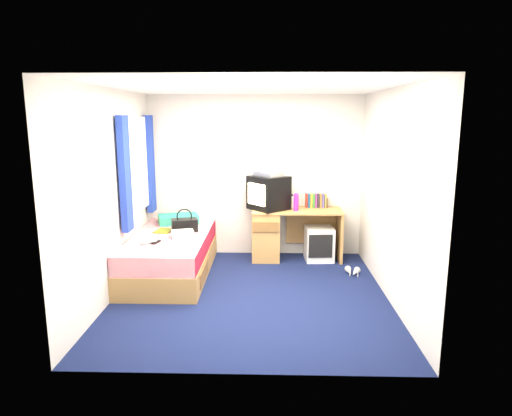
{
  "coord_description": "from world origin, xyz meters",
  "views": [
    {
      "loc": [
        0.21,
        -5.11,
        2.09
      ],
      "look_at": [
        0.04,
        0.7,
        0.91
      ],
      "focal_mm": 32.0,
      "sensor_mm": 36.0,
      "label": 1
    }
  ],
  "objects_px": {
    "picture_frame": "(326,203)",
    "remote_control": "(156,242)",
    "crt_tv": "(268,193)",
    "towel": "(183,234)",
    "white_heels": "(352,272)",
    "aerosol_can": "(292,202)",
    "pillow": "(178,219)",
    "desk": "(278,232)",
    "handbag": "(185,225)",
    "bed": "(171,255)",
    "water_bottle": "(148,241)",
    "magazine": "(164,231)",
    "colour_swatch_fan": "(168,245)",
    "storage_cube": "(319,244)",
    "pink_water_bottle": "(296,203)",
    "vcr": "(269,174)"
  },
  "relations": [
    {
      "from": "picture_frame",
      "to": "remote_control",
      "type": "bearing_deg",
      "value": -161.72
    },
    {
      "from": "vcr",
      "to": "pink_water_bottle",
      "type": "height_order",
      "value": "vcr"
    },
    {
      "from": "storage_cube",
      "to": "white_heels",
      "type": "height_order",
      "value": "storage_cube"
    },
    {
      "from": "pillow",
      "to": "picture_frame",
      "type": "distance_m",
      "value": 2.2
    },
    {
      "from": "aerosol_can",
      "to": "magazine",
      "type": "xyz_separation_m",
      "value": [
        -1.78,
        -0.61,
        -0.3
      ]
    },
    {
      "from": "storage_cube",
      "to": "aerosol_can",
      "type": "bearing_deg",
      "value": 156.43
    },
    {
      "from": "pillow",
      "to": "storage_cube",
      "type": "xyz_separation_m",
      "value": [
        2.07,
        -0.02,
        -0.35
      ]
    },
    {
      "from": "crt_tv",
      "to": "towel",
      "type": "relative_size",
      "value": 2.37
    },
    {
      "from": "vcr",
      "to": "handbag",
      "type": "bearing_deg",
      "value": -108.79
    },
    {
      "from": "magazine",
      "to": "white_heels",
      "type": "relative_size",
      "value": 1.06
    },
    {
      "from": "pink_water_bottle",
      "to": "aerosol_can",
      "type": "distance_m",
      "value": 0.19
    },
    {
      "from": "picture_frame",
      "to": "aerosol_can",
      "type": "bearing_deg",
      "value": 177.51
    },
    {
      "from": "bed",
      "to": "aerosol_can",
      "type": "relative_size",
      "value": 10.75
    },
    {
      "from": "white_heels",
      "to": "desk",
      "type": "bearing_deg",
      "value": 144.54
    },
    {
      "from": "towel",
      "to": "colour_swatch_fan",
      "type": "distance_m",
      "value": 0.36
    },
    {
      "from": "picture_frame",
      "to": "storage_cube",
      "type": "bearing_deg",
      "value": -127.67
    },
    {
      "from": "bed",
      "to": "pillow",
      "type": "distance_m",
      "value": 0.78
    },
    {
      "from": "remote_control",
      "to": "white_heels",
      "type": "distance_m",
      "value": 2.6
    },
    {
      "from": "picture_frame",
      "to": "water_bottle",
      "type": "distance_m",
      "value": 2.69
    },
    {
      "from": "bed",
      "to": "vcr",
      "type": "bearing_deg",
      "value": 29.59
    },
    {
      "from": "aerosol_can",
      "to": "remote_control",
      "type": "bearing_deg",
      "value": -145.69
    },
    {
      "from": "towel",
      "to": "white_heels",
      "type": "height_order",
      "value": "towel"
    },
    {
      "from": "vcr",
      "to": "colour_swatch_fan",
      "type": "distance_m",
      "value": 1.87
    },
    {
      "from": "pillow",
      "to": "magazine",
      "type": "distance_m",
      "value": 0.5
    },
    {
      "from": "storage_cube",
      "to": "pink_water_bottle",
      "type": "height_order",
      "value": "pink_water_bottle"
    },
    {
      "from": "bed",
      "to": "desk",
      "type": "distance_m",
      "value": 1.63
    },
    {
      "from": "towel",
      "to": "colour_swatch_fan",
      "type": "bearing_deg",
      "value": -108.63
    },
    {
      "from": "pillow",
      "to": "storage_cube",
      "type": "bearing_deg",
      "value": -0.61
    },
    {
      "from": "handbag",
      "to": "towel",
      "type": "bearing_deg",
      "value": -99.69
    },
    {
      "from": "pink_water_bottle",
      "to": "remote_control",
      "type": "xyz_separation_m",
      "value": [
        -1.79,
        -1.01,
        -0.32
      ]
    },
    {
      "from": "aerosol_can",
      "to": "white_heels",
      "type": "distance_m",
      "value": 1.36
    },
    {
      "from": "crt_tv",
      "to": "aerosol_can",
      "type": "bearing_deg",
      "value": 62.36
    },
    {
      "from": "crt_tv",
      "to": "water_bottle",
      "type": "bearing_deg",
      "value": -92.84
    },
    {
      "from": "water_bottle",
      "to": "remote_control",
      "type": "relative_size",
      "value": 1.25
    },
    {
      "from": "towel",
      "to": "colour_swatch_fan",
      "type": "xyz_separation_m",
      "value": [
        -0.12,
        -0.34,
        -0.04
      ]
    },
    {
      "from": "crt_tv",
      "to": "towel",
      "type": "bearing_deg",
      "value": -92.56
    },
    {
      "from": "pillow",
      "to": "white_heels",
      "type": "height_order",
      "value": "pillow"
    },
    {
      "from": "magazine",
      "to": "vcr",
      "type": "bearing_deg",
      "value": 20.29
    },
    {
      "from": "desk",
      "to": "storage_cube",
      "type": "bearing_deg",
      "value": -5.57
    },
    {
      "from": "picture_frame",
      "to": "remote_control",
      "type": "height_order",
      "value": "picture_frame"
    },
    {
      "from": "vcr",
      "to": "remote_control",
      "type": "height_order",
      "value": "vcr"
    },
    {
      "from": "handbag",
      "to": "bed",
      "type": "bearing_deg",
      "value": -142.63
    },
    {
      "from": "colour_swatch_fan",
      "to": "remote_control",
      "type": "xyz_separation_m",
      "value": [
        -0.17,
        0.1,
        0.0
      ]
    },
    {
      "from": "aerosol_can",
      "to": "water_bottle",
      "type": "bearing_deg",
      "value": -146.0
    },
    {
      "from": "desk",
      "to": "white_heels",
      "type": "bearing_deg",
      "value": -35.46
    },
    {
      "from": "water_bottle",
      "to": "desk",
      "type": "bearing_deg",
      "value": 35.38
    },
    {
      "from": "pillow",
      "to": "magazine",
      "type": "xyz_separation_m",
      "value": [
        -0.1,
        -0.49,
        -0.05
      ]
    },
    {
      "from": "bed",
      "to": "crt_tv",
      "type": "height_order",
      "value": "crt_tv"
    },
    {
      "from": "towel",
      "to": "water_bottle",
      "type": "relative_size",
      "value": 1.41
    },
    {
      "from": "storage_cube",
      "to": "picture_frame",
      "type": "distance_m",
      "value": 0.62
    }
  ]
}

